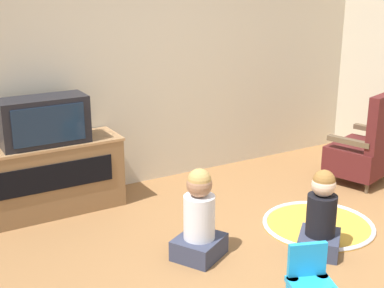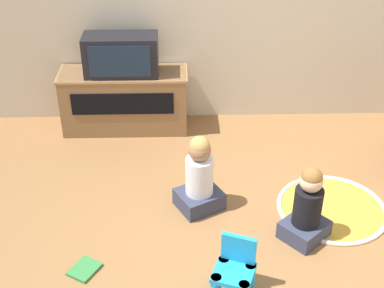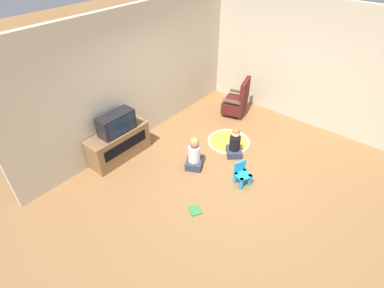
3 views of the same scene
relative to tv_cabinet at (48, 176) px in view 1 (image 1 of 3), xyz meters
The scene contains 8 objects.
ground_plane 2.21m from the tv_cabinet, 62.70° to the right, with size 30.00×30.00×0.00m, color olive.
wall_back 1.43m from the tv_cabinet, 18.21° to the left, with size 5.84×0.12×2.78m.
tv_cabinet is the anchor object (origin of this frame).
television 0.51m from the tv_cabinet, 90.00° to the right, with size 0.73×0.33×0.41m.
black_armchair 3.12m from the tv_cabinet, 16.96° to the right, with size 0.77×0.69×0.95m.
play_mat 2.38m from the tv_cabinet, 37.68° to the right, with size 0.94×0.94×0.04m.
child_watching_left 2.36m from the tv_cabinet, 48.85° to the right, with size 0.45×0.45×0.67m.
child_watching_center 1.56m from the tv_cabinet, 61.95° to the right, with size 0.46×0.44×0.70m.
Camera 1 is at (-2.14, -2.49, 2.01)m, focal length 50.00 mm.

